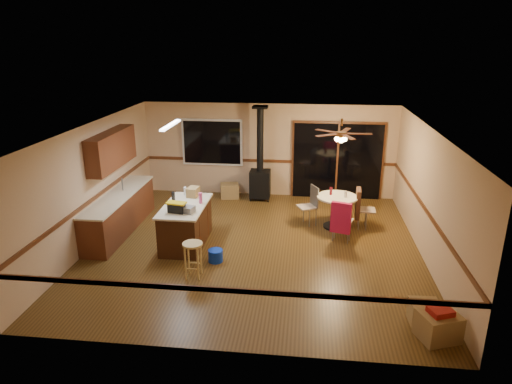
% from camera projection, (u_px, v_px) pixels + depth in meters
% --- Properties ---
extents(floor, '(7.00, 7.00, 0.00)m').
position_uv_depth(floor, '(254.00, 247.00, 9.88)').
color(floor, '#503616').
rests_on(floor, ground).
extents(ceiling, '(7.00, 7.00, 0.00)m').
position_uv_depth(ceiling, '(254.00, 128.00, 9.04)').
color(ceiling, silver).
rests_on(ceiling, ground).
extents(wall_back, '(7.00, 0.00, 7.00)m').
position_uv_depth(wall_back, '(269.00, 150.00, 12.75)').
color(wall_back, tan).
rests_on(wall_back, ground).
extents(wall_front, '(7.00, 0.00, 7.00)m').
position_uv_depth(wall_front, '(224.00, 271.00, 6.17)').
color(wall_front, tan).
rests_on(wall_front, ground).
extents(wall_left, '(0.00, 7.00, 7.00)m').
position_uv_depth(wall_left, '(93.00, 184.00, 9.83)').
color(wall_left, tan).
rests_on(wall_left, ground).
extents(wall_right, '(0.00, 7.00, 7.00)m').
position_uv_depth(wall_right, '(429.00, 196.00, 9.08)').
color(wall_right, tan).
rests_on(wall_right, ground).
extents(chair_rail, '(7.00, 7.00, 0.08)m').
position_uv_depth(chair_rail, '(254.00, 203.00, 9.55)').
color(chair_rail, '#512A14').
rests_on(chair_rail, ground).
extents(window, '(1.72, 0.10, 1.32)m').
position_uv_depth(window, '(212.00, 142.00, 12.81)').
color(window, black).
rests_on(window, ground).
extents(sliding_door, '(2.52, 0.10, 2.10)m').
position_uv_depth(sliding_door, '(337.00, 161.00, 12.58)').
color(sliding_door, black).
rests_on(sliding_door, ground).
extents(lower_cabinets, '(0.60, 3.00, 0.86)m').
position_uv_depth(lower_cabinets, '(120.00, 214.00, 10.55)').
color(lower_cabinets, '#5C2B17').
rests_on(lower_cabinets, ground).
extents(countertop, '(0.64, 3.04, 0.04)m').
position_uv_depth(countertop, '(118.00, 195.00, 10.41)').
color(countertop, beige).
rests_on(countertop, lower_cabinets).
extents(upper_cabinets, '(0.35, 2.00, 0.80)m').
position_uv_depth(upper_cabinets, '(112.00, 150.00, 10.28)').
color(upper_cabinets, '#5C2B17').
rests_on(upper_cabinets, ground).
extents(kitchen_island, '(0.88, 1.68, 0.90)m').
position_uv_depth(kitchen_island, '(186.00, 224.00, 9.89)').
color(kitchen_island, '#381C0E').
rests_on(kitchen_island, ground).
extents(wood_stove, '(0.55, 0.50, 2.52)m').
position_uv_depth(wood_stove, '(260.00, 174.00, 12.53)').
color(wood_stove, black).
rests_on(wood_stove, ground).
extents(ceiling_fan, '(0.24, 0.24, 0.55)m').
position_uv_depth(ceiling_fan, '(341.00, 136.00, 10.18)').
color(ceiling_fan, brown).
rests_on(ceiling_fan, ceiling).
extents(fluorescent_strip, '(0.10, 1.20, 0.04)m').
position_uv_depth(fluorescent_strip, '(171.00, 125.00, 9.53)').
color(fluorescent_strip, white).
rests_on(fluorescent_strip, ceiling).
extents(toolbox_grey, '(0.45, 0.32, 0.13)m').
position_uv_depth(toolbox_grey, '(184.00, 209.00, 9.35)').
color(toolbox_grey, slate).
rests_on(toolbox_grey, kitchen_island).
extents(toolbox_black, '(0.36, 0.23, 0.19)m').
position_uv_depth(toolbox_black, '(177.00, 208.00, 9.31)').
color(toolbox_black, black).
rests_on(toolbox_black, kitchen_island).
extents(toolbox_yellow_lid, '(0.43, 0.27, 0.03)m').
position_uv_depth(toolbox_yellow_lid, '(176.00, 203.00, 9.28)').
color(toolbox_yellow_lid, gold).
rests_on(toolbox_yellow_lid, toolbox_black).
extents(box_on_island, '(0.26, 0.34, 0.21)m').
position_uv_depth(box_on_island, '(193.00, 192.00, 10.25)').
color(box_on_island, olive).
rests_on(box_on_island, kitchen_island).
extents(bottle_dark, '(0.08, 0.08, 0.26)m').
position_uv_depth(bottle_dark, '(173.00, 198.00, 9.81)').
color(bottle_dark, black).
rests_on(bottle_dark, kitchen_island).
extents(bottle_pink, '(0.10, 0.10, 0.24)m').
position_uv_depth(bottle_pink, '(200.00, 198.00, 9.81)').
color(bottle_pink, '#D84C8C').
rests_on(bottle_pink, kitchen_island).
extents(bottle_white, '(0.08, 0.08, 0.19)m').
position_uv_depth(bottle_white, '(185.00, 191.00, 10.33)').
color(bottle_white, white).
rests_on(bottle_white, kitchen_island).
extents(bar_stool, '(0.44, 0.44, 0.69)m').
position_uv_depth(bar_stool, '(193.00, 260.00, 8.54)').
color(bar_stool, '#D6B971').
rests_on(bar_stool, floor).
extents(blue_bucket, '(0.33, 0.33, 0.25)m').
position_uv_depth(blue_bucket, '(216.00, 256.00, 9.20)').
color(blue_bucket, '#0D33C0').
rests_on(blue_bucket, floor).
extents(dining_table, '(0.95, 0.95, 0.78)m').
position_uv_depth(dining_table, '(337.00, 206.00, 10.72)').
color(dining_table, black).
rests_on(dining_table, ground).
extents(glass_red, '(0.08, 0.08, 0.18)m').
position_uv_depth(glass_red, '(331.00, 191.00, 10.73)').
color(glass_red, '#590C14').
rests_on(glass_red, dining_table).
extents(glass_cream, '(0.08, 0.08, 0.15)m').
position_uv_depth(glass_cream, '(346.00, 194.00, 10.55)').
color(glass_cream, beige).
rests_on(glass_cream, dining_table).
extents(chair_left, '(0.54, 0.54, 0.51)m').
position_uv_depth(chair_left, '(311.00, 201.00, 10.91)').
color(chair_left, gray).
rests_on(chair_left, ground).
extents(chair_near, '(0.54, 0.57, 0.70)m').
position_uv_depth(chair_near, '(341.00, 218.00, 9.88)').
color(chair_near, gray).
rests_on(chair_near, ground).
extents(chair_right, '(0.49, 0.45, 0.70)m').
position_uv_depth(chair_right, '(359.00, 204.00, 10.71)').
color(chair_right, gray).
rests_on(chair_right, ground).
extents(box_under_window, '(0.58, 0.50, 0.40)m').
position_uv_depth(box_under_window, '(230.00, 191.00, 12.84)').
color(box_under_window, olive).
rests_on(box_under_window, floor).
extents(box_corner_a, '(0.69, 0.64, 0.43)m').
position_uv_depth(box_corner_a, '(438.00, 326.00, 6.80)').
color(box_corner_a, olive).
rests_on(box_corner_a, floor).
extents(box_corner_b, '(0.46, 0.40, 0.36)m').
position_uv_depth(box_corner_b, '(424.00, 312.00, 7.20)').
color(box_corner_b, olive).
rests_on(box_corner_b, floor).
extents(box_small_red, '(0.40, 0.37, 0.09)m').
position_uv_depth(box_small_red, '(441.00, 311.00, 6.72)').
color(box_small_red, maroon).
rests_on(box_small_red, box_corner_a).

